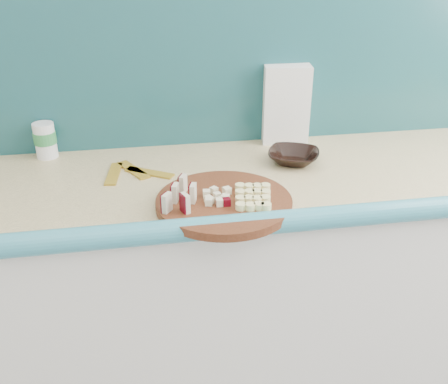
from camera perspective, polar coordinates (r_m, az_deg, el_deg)
kitchen_counter at (r=1.76m, az=2.86°, el=-11.43°), size 2.20×0.63×0.91m
backsplash at (r=1.71m, az=1.28°, el=13.84°), size 2.20×0.02×0.50m
cutting_board at (r=1.32m, az=0.00°, el=-1.21°), size 0.42×0.42×0.02m
apple_wedges at (r=1.29m, az=-5.02°, el=-0.35°), size 0.09×0.14×0.05m
apple_chunks at (r=1.31m, az=-1.02°, el=-0.43°), size 0.05×0.05×0.02m
banana_slices at (r=1.31m, az=3.39°, el=-0.49°), size 0.11×0.15×0.02m
brown_bowl at (r=1.60m, az=7.95°, el=4.01°), size 0.21×0.21×0.04m
flour_bag at (r=1.75m, az=7.02°, el=10.01°), size 0.17×0.13×0.27m
canister at (r=1.71m, az=-19.76°, el=5.66°), size 0.07×0.07×0.12m
banana_peel at (r=1.54m, az=-10.45°, el=2.25°), size 0.21×0.18×0.01m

